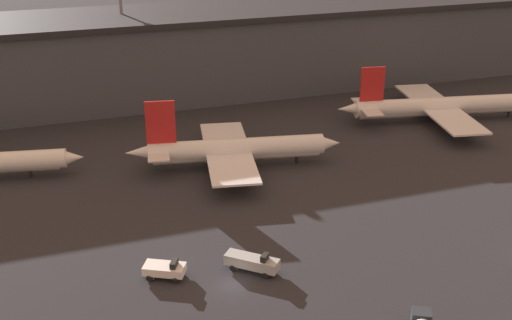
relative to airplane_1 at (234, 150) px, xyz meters
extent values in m
plane|color=#26262B|center=(-10.70, -34.52, -3.23)|extent=(600.00, 600.00, 0.00)
cube|color=#3D424C|center=(-10.70, 44.27, 5.84)|extent=(228.63, 23.65, 18.14)
cube|color=black|center=(-10.70, 44.27, 15.51)|extent=(228.63, 25.65, 1.20)
cone|color=white|center=(-27.06, 5.67, -0.10)|extent=(4.45, 3.79, 3.13)
cylinder|color=black|center=(-34.05, 6.95, -2.49)|extent=(0.50, 0.50, 1.48)
cylinder|color=silver|center=(0.50, -0.09, 0.18)|extent=(30.83, 9.06, 3.59)
cylinder|color=silver|center=(0.50, -0.09, -0.45)|extent=(29.23, 8.25, 3.05)
cone|color=silver|center=(16.65, -3.05, 0.18)|extent=(4.85, 4.13, 3.41)
cone|color=silver|center=(-15.83, 2.90, 0.44)|extent=(5.84, 3.97, 3.05)
cube|color=red|center=(-12.18, 2.23, 5.73)|extent=(5.01, 1.30, 7.51)
cube|color=silver|center=(-12.78, 2.34, 0.71)|extent=(5.33, 10.49, 0.24)
cube|color=silver|center=(-1.01, 0.18, -0.27)|extent=(12.77, 28.77, 0.36)
cylinder|color=gray|center=(1.30, 7.68, -1.51)|extent=(4.24, 2.65, 1.97)
cylinder|color=gray|center=(-1.51, -7.64, -1.51)|extent=(4.24, 2.65, 1.97)
cylinder|color=black|center=(11.06, -2.03, -2.42)|extent=(0.50, 0.50, 1.61)
cylinder|color=black|center=(-0.75, 1.60, -2.42)|extent=(0.50, 0.50, 1.61)
cylinder|color=black|center=(-1.27, -1.23, -2.42)|extent=(0.50, 0.50, 1.61)
cylinder|color=silver|center=(49.30, 8.44, 0.11)|extent=(39.82, 10.64, 3.52)
cylinder|color=silver|center=(49.30, 8.44, -0.51)|extent=(37.77, 9.76, 2.99)
cone|color=silver|center=(28.50, 12.25, 0.37)|extent=(5.73, 3.89, 2.99)
cube|color=red|center=(32.84, 11.45, 5.40)|extent=(4.91, 1.28, 7.07)
cube|color=silver|center=(32.06, 11.60, 0.64)|extent=(5.53, 11.96, 0.24)
cube|color=silver|center=(47.34, 8.80, -0.33)|extent=(13.37, 32.85, 0.36)
cylinder|color=gray|center=(50.13, 17.39, -1.55)|extent=(4.15, 2.60, 1.93)
cylinder|color=gray|center=(46.91, -0.23, -1.55)|extent=(4.15, 2.60, 1.93)
cylinder|color=black|center=(63.02, 5.93, -2.44)|extent=(0.50, 0.50, 1.58)
cylinder|color=black|center=(47.60, 10.18, -2.44)|extent=(0.50, 0.50, 1.58)
cylinder|color=black|center=(47.09, 7.41, -2.44)|extent=(0.50, 0.50, 1.58)
cube|color=#9EA3A8|center=(-7.45, -32.41, -1.82)|extent=(6.70, 6.25, 1.38)
cube|color=black|center=(-6.12, -33.58, -0.73)|extent=(1.49, 1.56, 0.80)
cylinder|color=black|center=(-5.23, -33.32, -2.78)|extent=(1.02, 0.99, 0.90)
cylinder|color=black|center=(-6.26, -34.50, -2.78)|extent=(1.02, 0.99, 0.90)
cylinder|color=black|center=(-8.63, -30.32, -2.78)|extent=(1.02, 0.99, 0.90)
cylinder|color=black|center=(-9.67, -31.50, -2.78)|extent=(1.02, 0.99, 0.90)
cube|color=white|center=(-18.40, -30.21, -1.97)|extent=(5.79, 4.64, 1.08)
cube|color=black|center=(-17.25, -30.81, -1.03)|extent=(1.43, 1.89, 0.80)
cylinder|color=black|center=(-16.49, -30.14, -2.78)|extent=(1.09, 0.97, 0.90)
cylinder|color=black|center=(-17.36, -31.82, -2.78)|extent=(1.09, 0.97, 0.90)
cylinder|color=black|center=(-19.45, -28.60, -2.78)|extent=(1.09, 0.97, 0.90)
cylinder|color=black|center=(-20.32, -30.28, -2.78)|extent=(1.09, 0.97, 0.90)
cube|color=#282D38|center=(6.65, -49.78, -1.56)|extent=(2.76, 2.64, 1.91)
cylinder|color=slate|center=(-11.90, 45.43, 8.80)|extent=(0.70, 0.70, 24.07)
cylinder|color=slate|center=(55.10, 45.43, 5.89)|extent=(0.70, 0.70, 18.24)
sphere|color=beige|center=(55.10, 45.43, 15.61)|extent=(1.80, 1.80, 1.80)
camera|label=1|loc=(-29.50, -99.09, 43.17)|focal=45.00mm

